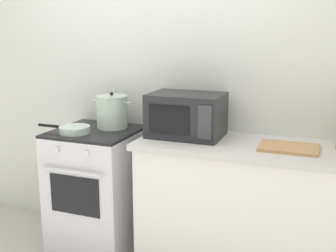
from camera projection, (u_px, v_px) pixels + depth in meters
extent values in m
cube|color=silver|center=(195.00, 84.00, 3.17)|extent=(4.40, 0.10, 2.50)
cube|color=white|center=(263.00, 216.00, 2.82)|extent=(1.64, 0.56, 0.88)
cube|color=beige|center=(267.00, 149.00, 2.72)|extent=(1.70, 0.60, 0.04)
cube|color=silver|center=(97.00, 190.00, 3.25)|extent=(0.60, 0.60, 0.90)
cube|color=black|center=(95.00, 131.00, 3.14)|extent=(0.60, 0.60, 0.02)
cube|color=black|center=(75.00, 196.00, 2.96)|extent=(0.39, 0.01, 0.28)
cylinder|color=silver|center=(71.00, 172.00, 2.89)|extent=(0.48, 0.02, 0.02)
cylinder|color=silver|center=(57.00, 150.00, 2.92)|extent=(0.04, 0.02, 0.04)
cylinder|color=silver|center=(87.00, 154.00, 2.83)|extent=(0.04, 0.02, 0.04)
cylinder|color=silver|center=(112.00, 113.00, 3.19)|extent=(0.23, 0.23, 0.23)
cylinder|color=silver|center=(112.00, 96.00, 3.16)|extent=(0.24, 0.24, 0.01)
sphere|color=black|center=(112.00, 94.00, 3.16)|extent=(0.03, 0.03, 0.03)
cylinder|color=silver|center=(96.00, 101.00, 3.22)|extent=(0.05, 0.01, 0.01)
cylinder|color=silver|center=(128.00, 103.00, 3.13)|extent=(0.05, 0.01, 0.01)
cylinder|color=silver|center=(75.00, 130.00, 3.05)|extent=(0.22, 0.22, 0.05)
cylinder|color=black|center=(50.00, 126.00, 3.12)|extent=(0.20, 0.02, 0.02)
cube|color=#232326|center=(186.00, 115.00, 2.94)|extent=(0.50, 0.36, 0.30)
cube|color=black|center=(169.00, 120.00, 2.79)|extent=(0.28, 0.01, 0.19)
cube|color=#38383D|center=(205.00, 122.00, 2.70)|extent=(0.09, 0.01, 0.22)
cube|color=tan|center=(289.00, 148.00, 2.65)|extent=(0.36, 0.26, 0.02)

